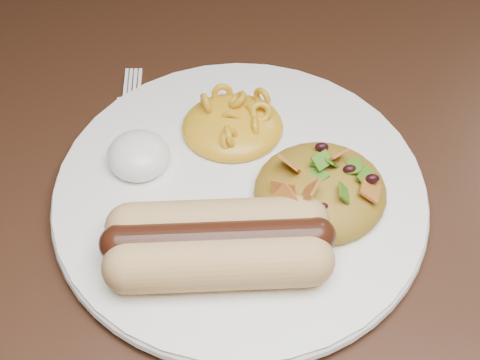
{
  "coord_description": "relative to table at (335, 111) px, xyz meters",
  "views": [
    {
      "loc": [
        -0.1,
        -0.47,
        1.15
      ],
      "look_at": [
        -0.09,
        -0.17,
        0.77
      ],
      "focal_mm": 55.0,
      "sensor_mm": 36.0,
      "label": 1
    }
  ],
  "objects": [
    {
      "name": "table",
      "position": [
        0.0,
        0.0,
        0.0
      ],
      "size": [
        1.6,
        0.9,
        0.75
      ],
      "color": "#321A11",
      "rests_on": "floor"
    },
    {
      "name": "plate",
      "position": [
        -0.09,
        -0.17,
        0.1
      ],
      "size": [
        0.3,
        0.3,
        0.01
      ],
      "primitive_type": "cylinder",
      "rotation": [
        0.0,
        0.0,
        0.26
      ],
      "color": "white",
      "rests_on": "table"
    },
    {
      "name": "hotdog",
      "position": [
        -0.11,
        -0.23,
        0.12
      ],
      "size": [
        0.12,
        0.07,
        0.03
      ],
      "rotation": [
        0.0,
        0.0,
        0.02
      ],
      "color": "#D6AE5A",
      "rests_on": "plate"
    },
    {
      "name": "mac_and_cheese",
      "position": [
        -0.1,
        -0.12,
        0.12
      ],
      "size": [
        0.09,
        0.09,
        0.03
      ],
      "primitive_type": "ellipsoid",
      "rotation": [
        0.0,
        0.0,
        -0.35
      ],
      "color": "gold",
      "rests_on": "plate"
    },
    {
      "name": "sour_cream",
      "position": [
        -0.16,
        -0.15,
        0.12
      ],
      "size": [
        0.05,
        0.05,
        0.03
      ],
      "primitive_type": "ellipsoid",
      "rotation": [
        0.0,
        0.0,
        -0.11
      ],
      "color": "white",
      "rests_on": "plate"
    },
    {
      "name": "taco_salad",
      "position": [
        -0.04,
        -0.18,
        0.12
      ],
      "size": [
        0.09,
        0.08,
        0.04
      ],
      "rotation": [
        0.0,
        0.0,
        0.08
      ],
      "color": "red",
      "rests_on": "plate"
    },
    {
      "name": "fork",
      "position": [
        -0.17,
        -0.13,
        0.09
      ],
      "size": [
        0.03,
        0.14,
        0.0
      ],
      "primitive_type": "cube",
      "rotation": [
        0.0,
        0.0,
        0.05
      ],
      "color": "white",
      "rests_on": "table"
    }
  ]
}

